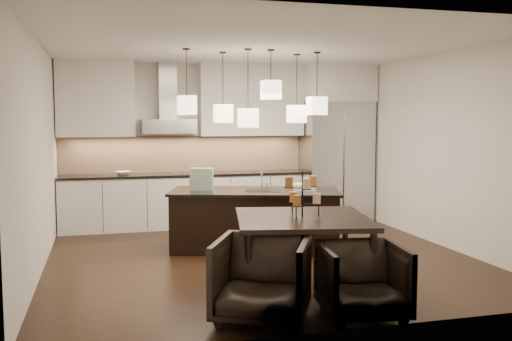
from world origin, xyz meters
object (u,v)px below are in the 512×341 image
object	(u,v)px
island_body	(255,221)
armchair_right	(362,281)
refrigerator	(336,161)
dining_table	(302,255)
armchair_left	(262,279)

from	to	relation	value
island_body	armchair_right	xyz separation A→B (m)	(0.24, -2.97, -0.05)
refrigerator	dining_table	world-z (taller)	refrigerator
refrigerator	armchair_right	world-z (taller)	refrigerator
armchair_left	armchair_right	world-z (taller)	armchair_left
dining_table	armchair_left	size ratio (longest dim) A/B	1.59
island_body	refrigerator	bearing A→B (deg)	60.69
island_body	armchair_right	bearing A→B (deg)	-67.93
armchair_right	refrigerator	bearing A→B (deg)	77.15
island_body	dining_table	size ratio (longest dim) A/B	1.68
island_body	dining_table	bearing A→B (deg)	-73.59
armchair_left	armchair_right	bearing A→B (deg)	14.66
refrigerator	armchair_left	world-z (taller)	refrigerator
refrigerator	armchair_right	size ratio (longest dim) A/B	2.77
armchair_left	refrigerator	bearing A→B (deg)	85.78
refrigerator	armchair_left	bearing A→B (deg)	-120.06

